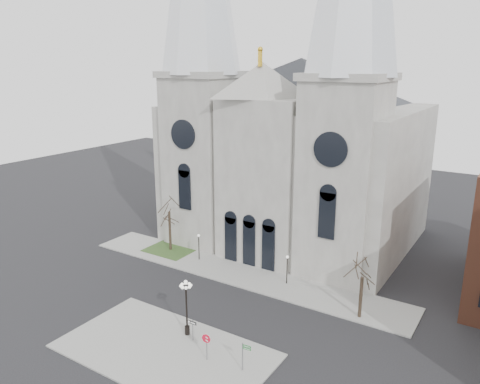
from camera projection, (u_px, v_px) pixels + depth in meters
The scene contains 13 objects.
ground at pixel (176, 315), 44.89m from camera, with size 160.00×160.00×0.00m, color black.
sidewalk_near at pixel (165, 350), 39.26m from camera, with size 18.00×10.00×0.14m, color gray.
sidewalk_far at pixel (238, 273), 53.80m from camera, with size 40.00×6.00×0.14m, color gray.
grass_patch at pixel (171, 250), 60.32m from camera, with size 6.00×5.00×0.18m, color #29431C.
cathedral at pixel (289, 103), 58.51m from camera, with size 33.00×26.66×54.00m.
tree_left at pixel (169, 209), 58.85m from camera, with size 3.20×3.20×7.50m.
tree_right at pixel (362, 275), 43.22m from camera, with size 3.20×3.20×6.00m.
ped_lamp_left at pixel (199, 243), 56.72m from camera, with size 0.32×0.32×3.26m.
ped_lamp_right at pixel (287, 265), 50.49m from camera, with size 0.32×0.32×3.26m.
stop_sign at pixel (207, 341), 37.47m from camera, with size 0.85×0.24×2.40m.
globe_lamp at pixel (186, 301), 40.61m from camera, with size 1.20×1.20×5.26m.
one_way_sign at pixel (193, 326), 40.23m from camera, with size 0.86×0.08×1.97m.
street_name_sign at pixel (243, 355), 36.27m from camera, with size 0.77×0.14×2.40m.
Camera 1 is at (26.77, -30.47, 23.41)m, focal length 35.00 mm.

